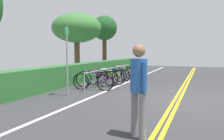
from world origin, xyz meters
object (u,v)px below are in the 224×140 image
object	(u,v)px
tree_mid	(77,28)
sign_post_near	(67,55)
bicycle_2	(101,78)
bicycle_5	(118,74)
bike_rack	(111,71)
pedestrian	(139,84)
bicycle_6	(124,72)
bicycle_1	(95,79)
bicycle_7	(125,72)
bicycle_4	(112,75)
tree_far_right	(104,29)
bicycle_3	(110,76)
bicycle_0	(93,82)

from	to	relation	value
tree_mid	sign_post_near	bearing A→B (deg)	-153.28
bicycle_2	bicycle_5	xyz separation A→B (m)	(2.10, -0.08, -0.03)
bike_rack	pedestrian	size ratio (longest dim) A/B	3.29
bicycle_6	bicycle_5	bearing A→B (deg)	172.47
bicycle_6	tree_mid	xyz separation A→B (m)	(-0.10, 3.03, 2.65)
bicycle_1	bicycle_7	distance (m)	4.01
bicycle_2	pedestrian	world-z (taller)	pedestrian
bike_rack	bicycle_5	world-z (taller)	bike_rack
bicycle_5	bicycle_6	distance (m)	0.71
bike_rack	bicycle_6	bearing A→B (deg)	-2.16
bicycle_2	bicycle_5	distance (m)	2.10
bike_rack	tree_mid	distance (m)	4.19
bicycle_2	bicycle_4	xyz separation A→B (m)	(1.42, 0.03, -0.03)
pedestrian	tree_mid	world-z (taller)	tree_mid
bicycle_7	tree_far_right	world-z (taller)	tree_far_right
bicycle_5	bicycle_7	bearing A→B (deg)	-0.18
tree_mid	bicycle_5	bearing A→B (deg)	-101.58
bicycle_2	bicycle_6	world-z (taller)	bicycle_6
bicycle_2	bicycle_3	distance (m)	0.62
sign_post_near	tree_mid	size ratio (longest dim) A/B	0.64
bicycle_3	tree_far_right	distance (m)	8.63
bike_rack	tree_far_right	xyz separation A→B (m)	(6.88, 3.34, 2.85)
bike_rack	tree_mid	xyz separation A→B (m)	(1.69, 2.96, 2.43)
bicycle_5	pedestrian	xyz separation A→B (m)	(-7.91, -3.31, 0.71)
bicycle_7	bicycle_3	bearing A→B (deg)	-177.77
bike_rack	sign_post_near	world-z (taller)	sign_post_near
bicycle_5	tree_mid	bearing A→B (deg)	78.42
bicycle_3	bicycle_6	bearing A→B (deg)	0.54
bicycle_1	tree_mid	xyz separation A→B (m)	(3.32, 2.82, 2.65)
bicycle_0	bicycle_5	bearing A→B (deg)	2.58
sign_post_near	tree_far_right	bearing A→B (deg)	16.44
bicycle_2	tree_mid	bearing A→B (deg)	46.58
bicycle_0	bicycle_6	distance (m)	4.17
bicycle_2	bicycle_7	world-z (taller)	bicycle_2
tree_far_right	bicycle_5	bearing A→B (deg)	-150.20
bike_rack	bicycle_1	distance (m)	1.65
bicycle_7	pedestrian	size ratio (longest dim) A/B	0.96
bike_rack	tree_mid	size ratio (longest dim) A/B	1.48
bicycle_0	bicycle_2	bearing A→B (deg)	9.98
bicycle_0	bicycle_3	size ratio (longest dim) A/B	1.04
bicycle_3	bicycle_4	bearing A→B (deg)	15.37
bicycle_0	sign_post_near	size ratio (longest dim) A/B	0.72
bicycle_1	bicycle_2	bearing A→B (deg)	-3.29
bicycle_2	tree_mid	distance (m)	4.74
bicycle_1	sign_post_near	xyz separation A→B (m)	(-2.21, 0.04, 1.15)
pedestrian	tree_mid	size ratio (longest dim) A/B	0.45
bicycle_1	bicycle_7	xyz separation A→B (m)	(4.01, -0.12, -0.02)
bicycle_4	bicycle_7	distance (m)	1.98
bike_rack	bicycle_2	size ratio (longest dim) A/B	3.41
bicycle_0	bicycle_5	size ratio (longest dim) A/B	1.13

